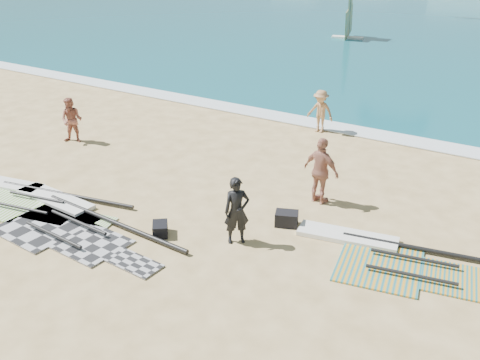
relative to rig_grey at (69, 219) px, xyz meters
The scene contains 12 objects.
ground 3.08m from the rig_grey, 19.65° to the right, with size 300.00×300.00×0.00m, color #DDBF81.
surf_line 11.63m from the rig_grey, 75.58° to the left, with size 300.00×1.20×0.04m, color white.
rig_grey is the anchor object (origin of this frame).
rig_green 2.19m from the rig_grey, behind, with size 5.89×2.83×0.20m.
rig_orange 8.71m from the rig_grey, 19.60° to the left, with size 6.20×2.94×0.20m.
gear_bag_near 6.01m from the rig_grey, 29.82° to the left, with size 0.61×0.45×0.39m, color black.
gear_bag_far 2.74m from the rig_grey, 16.04° to the left, with size 0.55×0.39×0.33m, color black.
person_wetsuit 4.86m from the rig_grey, 18.72° to the left, with size 0.65×0.43×1.79m, color black.
beachgoer_left 6.51m from the rig_grey, 136.52° to the left, with size 0.83×0.65×1.72m, color #9F5B4A.
beachgoer_mid 10.87m from the rig_grey, 75.00° to the left, with size 1.11×0.64×1.72m, color #AB7B4F.
beachgoer_back 7.25m from the rig_grey, 41.22° to the left, with size 1.18×0.49×2.01m, color #AA6E5A.
windsurfer_left 31.54m from the rig_grey, 97.72° to the left, with size 2.44×2.84×4.30m.
Camera 1 is at (8.02, -7.47, 7.21)m, focal length 40.00 mm.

